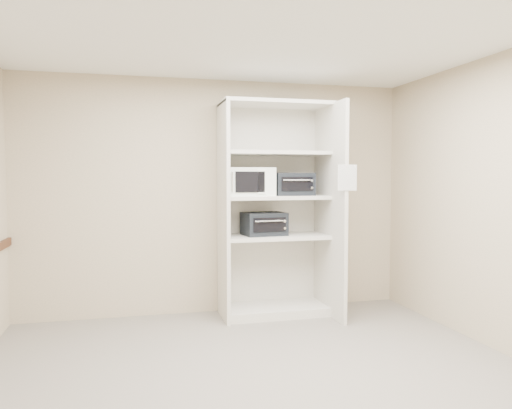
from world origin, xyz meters
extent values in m
cube|color=slate|center=(0.00, 0.00, 0.00)|extent=(4.50, 4.00, 0.01)
cube|color=white|center=(0.00, 0.00, 2.70)|extent=(4.50, 4.00, 0.01)
cube|color=#C3AD8F|center=(0.00, 2.00, 1.35)|extent=(4.50, 0.02, 2.70)
cube|color=#C3AD8F|center=(0.00, -2.00, 1.35)|extent=(4.50, 0.02, 2.70)
cube|color=#C3AD8F|center=(2.25, 0.00, 1.35)|extent=(0.02, 4.00, 2.70)
cube|color=silver|center=(0.02, 1.68, 1.20)|extent=(0.04, 0.60, 2.40)
cube|color=silver|center=(1.22, 1.53, 1.20)|extent=(0.04, 0.90, 2.40)
cube|color=silver|center=(0.62, 1.99, 1.20)|extent=(1.24, 0.02, 2.40)
cube|color=silver|center=(0.62, 1.70, 0.05)|extent=(1.16, 0.56, 0.10)
cube|color=silver|center=(0.62, 1.70, 0.90)|extent=(1.16, 0.56, 0.04)
cube|color=silver|center=(0.62, 1.70, 1.35)|extent=(1.16, 0.56, 0.04)
cube|color=silver|center=(0.62, 1.70, 1.85)|extent=(1.16, 0.56, 0.04)
cube|color=silver|center=(0.62, 1.70, 2.40)|extent=(1.24, 0.60, 0.04)
cube|color=white|center=(0.32, 1.71, 1.53)|extent=(0.53, 0.41, 0.32)
cube|color=black|center=(0.83, 1.69, 1.50)|extent=(0.45, 0.34, 0.26)
cube|color=black|center=(0.49, 1.71, 1.05)|extent=(0.50, 0.40, 0.26)
cube|color=white|center=(1.22, 1.07, 1.57)|extent=(0.21, 0.01, 0.26)
camera|label=1|loc=(-0.97, -3.74, 1.59)|focal=35.00mm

